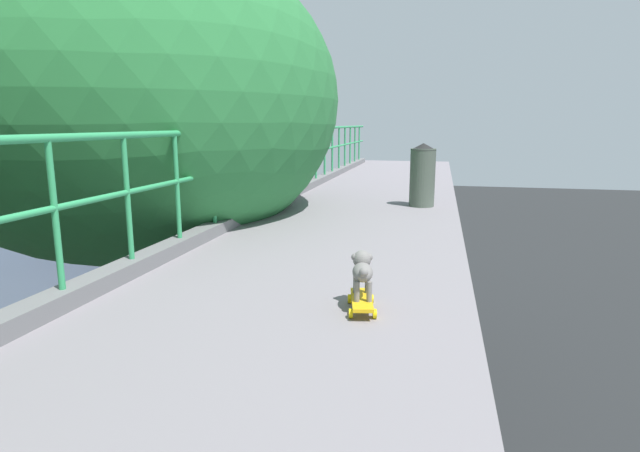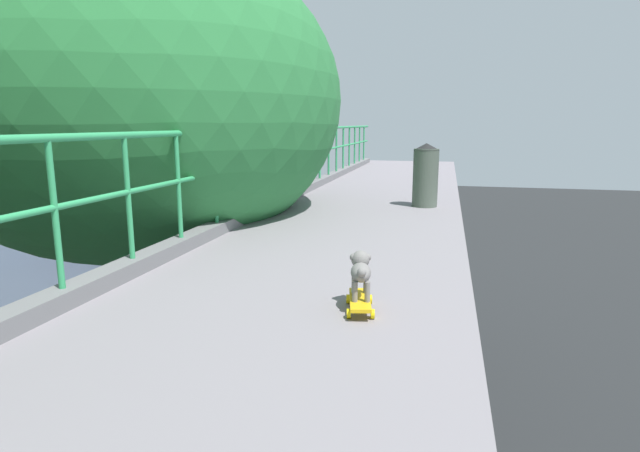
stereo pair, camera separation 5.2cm
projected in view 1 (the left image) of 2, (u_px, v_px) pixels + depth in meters
The scene contains 8 objects.
car_blue_fifth at pixel (58, 448), 10.10m from camera, with size 1.99×3.85×1.40m.
car_silver_sixth at pixel (34, 360), 13.65m from camera, with size 1.84×4.02×1.61m.
car_green_seventh at pixel (194, 336), 15.36m from camera, with size 1.75×3.94×1.47m.
city_bus at pixel (222, 223), 25.94m from camera, with size 2.54×10.27×3.57m.
roadside_tree_mid at pixel (129, 105), 7.33m from camera, with size 5.95×5.95×9.52m.
toy_skateboard at pixel (362, 301), 3.41m from camera, with size 0.24×0.45×0.09m.
small_dog at pixel (362, 269), 3.42m from camera, with size 0.18×0.34×0.29m.
litter_bin at pixel (422, 174), 7.65m from camera, with size 0.38×0.38×0.94m.
Camera 1 is at (2.18, 0.01, 6.91)m, focal length 28.97 mm.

